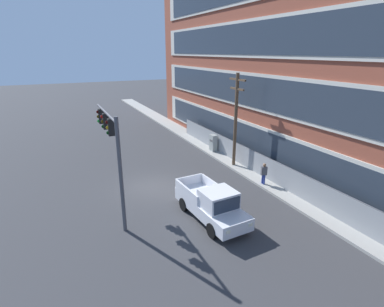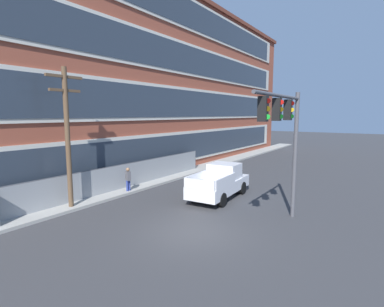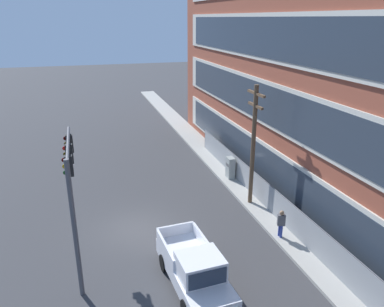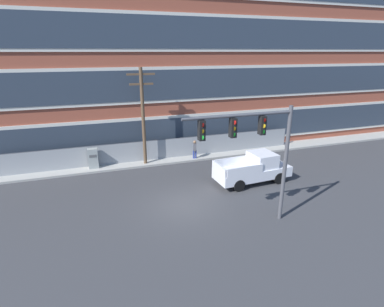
% 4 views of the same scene
% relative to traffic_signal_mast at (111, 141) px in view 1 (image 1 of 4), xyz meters
% --- Properties ---
extents(ground_plane, '(160.00, 160.00, 0.00)m').
position_rel_traffic_signal_mast_xyz_m(ground_plane, '(-2.74, 3.01, -4.50)').
color(ground_plane, '#38383A').
extents(sidewalk_building_side, '(80.00, 2.02, 0.16)m').
position_rel_traffic_signal_mast_xyz_m(sidewalk_building_side, '(-2.74, 10.80, -4.42)').
color(sidewalk_building_side, '#9E9B93').
rests_on(sidewalk_building_side, ground).
extents(chain_link_fence, '(24.17, 0.06, 1.79)m').
position_rel_traffic_signal_mast_xyz_m(chain_link_fence, '(-2.43, 10.96, -3.58)').
color(chain_link_fence, gray).
rests_on(chain_link_fence, ground).
extents(traffic_signal_mast, '(5.59, 0.43, 6.15)m').
position_rel_traffic_signal_mast_xyz_m(traffic_signal_mast, '(0.00, 0.00, 0.00)').
color(traffic_signal_mast, '#4C4C51').
rests_on(traffic_signal_mast, ground).
extents(pickup_truck_white, '(5.39, 2.28, 2.04)m').
position_rel_traffic_signal_mast_xyz_m(pickup_truck_white, '(2.81, 4.68, -3.54)').
color(pickup_truck_white, silver).
rests_on(pickup_truck_white, ground).
extents(utility_pole_near_corner, '(2.05, 0.26, 7.53)m').
position_rel_traffic_signal_mast_xyz_m(utility_pole_near_corner, '(-3.69, 10.31, -0.36)').
color(utility_pole_near_corner, brown).
rests_on(utility_pole_near_corner, ground).
extents(electrical_cabinet, '(0.72, 0.50, 1.69)m').
position_rel_traffic_signal_mast_xyz_m(electrical_cabinet, '(-7.60, 10.56, -3.65)').
color(electrical_cabinet, '#939993').
rests_on(electrical_cabinet, ground).
extents(pedestrian_near_cabinet, '(0.36, 0.46, 1.69)m').
position_rel_traffic_signal_mast_xyz_m(pedestrian_near_cabinet, '(0.40, 10.15, -3.52)').
color(pedestrian_near_cabinet, navy).
rests_on(pedestrian_near_cabinet, ground).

